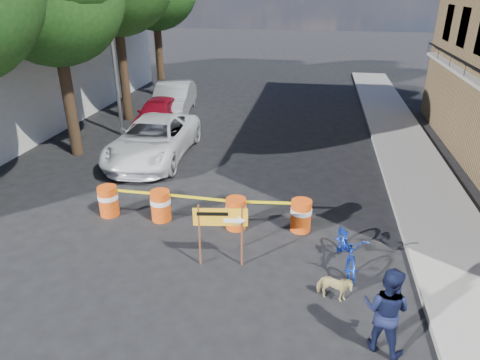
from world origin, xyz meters
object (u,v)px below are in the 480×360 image
at_px(detour_sign, 227,222).
at_px(sedan_red, 158,113).
at_px(barrel_mid_right, 236,213).
at_px(dog, 334,287).
at_px(suv_white, 154,139).
at_px(bicycle, 349,231).
at_px(sedan_silver, 174,99).
at_px(barrel_mid_left, 161,205).
at_px(pedestrian, 386,310).
at_px(barrel_far_left, 108,200).
at_px(barrel_far_right, 301,215).

bearing_deg(detour_sign, sedan_red, 109.19).
relative_size(barrel_mid_right, dog, 1.16).
bearing_deg(suv_white, bicycle, -41.51).
bearing_deg(bicycle, barrel_mid_right, 148.57).
xyz_separation_m(sedan_red, sedan_silver, (0.00, 2.36, 0.12)).
height_order(barrel_mid_left, sedan_silver, sedan_silver).
bearing_deg(suv_white, sedan_silver, 99.73).
bearing_deg(detour_sign, bicycle, 0.38).
relative_size(pedestrian, sedan_red, 0.43).
bearing_deg(sedan_red, dog, -57.28).
relative_size(barrel_far_left, bicycle, 0.46).
xyz_separation_m(pedestrian, suv_white, (-7.56, 8.39, -0.11)).
bearing_deg(barrel_mid_right, barrel_far_right, 6.54).
distance_m(barrel_mid_right, bicycle, 3.24).
bearing_deg(pedestrian, sedan_silver, -34.64).
height_order(barrel_mid_right, dog, barrel_mid_right).
bearing_deg(sedan_silver, suv_white, -86.46).
relative_size(bicycle, dog, 2.55).
relative_size(suv_white, sedan_red, 1.37).
distance_m(barrel_far_left, barrel_far_right, 5.57).
height_order(barrel_mid_left, detour_sign, detour_sign).
xyz_separation_m(barrel_far_right, bicycle, (1.16, -1.49, 0.51)).
bearing_deg(dog, detour_sign, 83.02).
bearing_deg(suv_white, pedestrian, -49.45).
bearing_deg(detour_sign, sedan_silver, 104.53).
height_order(barrel_far_left, detour_sign, detour_sign).
distance_m(suv_white, sedan_red, 4.01).
relative_size(suv_white, sedan_silver, 1.13).
xyz_separation_m(suv_white, sedan_silver, (-1.22, 6.19, 0.04)).
distance_m(barrel_far_left, pedestrian, 8.22).
relative_size(barrel_mid_right, suv_white, 0.16).
bearing_deg(sedan_silver, barrel_far_right, -63.87).
bearing_deg(barrel_mid_right, sedan_silver, 116.21).
bearing_deg(barrel_far_right, bicycle, -52.15).
distance_m(barrel_mid_right, sedan_red, 9.99).
bearing_deg(barrel_far_left, sedan_red, 100.31).
bearing_deg(detour_sign, dog, -27.47).
height_order(pedestrian, sedan_silver, pedestrian).
bearing_deg(sedan_silver, dog, -66.98).
distance_m(dog, sedan_red, 13.60).
relative_size(pedestrian, suv_white, 0.32).
xyz_separation_m(barrel_mid_left, dog, (4.82, -2.66, -0.15)).
xyz_separation_m(barrel_far_right, suv_white, (-5.87, 4.42, 0.30)).
relative_size(barrel_mid_left, detour_sign, 0.55).
bearing_deg(barrel_mid_left, barrel_far_right, 1.91).
relative_size(barrel_far_right, pedestrian, 0.51).
xyz_separation_m(barrel_far_left, barrel_mid_right, (3.80, -0.08, 0.00)).
distance_m(barrel_mid_right, suv_white, 6.19).
bearing_deg(detour_sign, barrel_mid_left, 133.01).
bearing_deg(barrel_far_left, detour_sign, -24.95).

